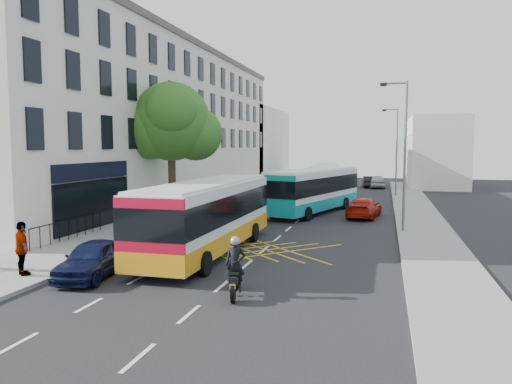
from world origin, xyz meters
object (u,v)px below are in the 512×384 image
Objects in this scene: lamp_near at (403,148)px; parked_car_silver at (156,228)px; red_hatchback at (364,208)px; bus_mid at (313,190)px; bus_far at (324,180)px; parked_car_blue at (93,259)px; distant_car_dark at (369,182)px; distant_car_grey at (318,182)px; street_tree at (171,122)px; bus_near at (208,216)px; distant_car_silver at (377,181)px; pedestrian_far at (22,248)px; lamp_far at (396,147)px; motorbike at (235,268)px.

parked_car_silver is at bearing -154.85° from lamp_near.
parked_car_silver is 14.78m from red_hatchback.
lamp_near reaches higher than red_hatchback.
bus_mid is 2.49× the size of red_hatchback.
bus_far is 2.70× the size of parked_car_blue.
bus_far is 2.74× the size of distant_car_dark.
red_hatchback is 1.01× the size of distant_car_grey.
parked_car_silver is (2.91, -8.51, -5.59)m from street_tree.
bus_near reaches higher than red_hatchback.
parked_car_blue is at bearing 71.60° from distant_car_silver.
parked_car_silver is (-0.70, 6.59, 0.03)m from parked_car_blue.
bus_far reaches higher than distant_car_dark.
lamp_near is at bearing -11.40° from street_tree.
bus_mid is 2.88× the size of parked_car_blue.
distant_car_silver is at bearing 80.34° from bus_near.
distant_car_grey is at bearing 112.79° from bus_mid.
bus_mid reaches higher than parked_car_silver.
lamp_near reaches higher than distant_car_silver.
pedestrian_far is at bearing 69.03° from distant_car_silver.
bus_near is 38.13m from distant_car_dark.
lamp_near is at bearing 31.90° from parked_car_silver.
parked_car_silver is (-11.80, -25.54, -3.91)m from lamp_far.
bus_far is 31.93m from motorbike.
bus_mid is at bearing 74.12° from distant_car_silver.
lamp_near is 1.88× the size of parked_car_silver.
pedestrian_far reaches higher than distant_car_grey.
bus_mid is (8.93, 4.21, -4.66)m from street_tree.
bus_mid is (-5.78, 7.17, -2.98)m from lamp_near.
lamp_far reaches higher than red_hatchback.
bus_near is 5.28× the size of motorbike.
bus_near is (6.24, -10.15, -4.62)m from street_tree.
street_tree reaches higher than distant_car_grey.
bus_mid is 2.50× the size of distant_car_grey.
distant_car_dark is at bearing 82.48° from parked_car_silver.
street_tree is 2.03× the size of distant_car_silver.
lamp_far reaches higher than bus_mid.
bus_far is 32.68m from pedestrian_far.
parked_car_silver reaches higher than distant_car_dark.
lamp_near is 0.71× the size of bus_near.
bus_near is 2.50× the size of distant_car_grey.
parked_car_silver is (-11.80, -5.54, -3.91)m from lamp_near.
red_hatchback reaches higher than distant_car_grey.
bus_near is 7.62m from pedestrian_far.
parked_car_silver is (-6.02, -12.71, -0.93)m from bus_mid.
lamp_far is at bearing 73.28° from bus_near.
lamp_near is at bearing 55.40° from motorbike.
bus_near reaches higher than bus_mid.
lamp_far reaches higher than pedestrian_far.
bus_far is at bearing -170.26° from lamp_far.
motorbike is 43.05m from distant_car_silver.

